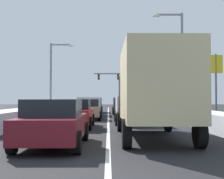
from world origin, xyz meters
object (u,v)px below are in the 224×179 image
at_px(suv_green_right_lane_fifth, 122,103).
at_px(street_lamp_left_mid, 54,71).
at_px(suv_navy_center_lane_fifth, 93,104).
at_px(sedan_maroon_center_lane_nearest, 54,123).
at_px(sedan_gray_right_lane_third, 128,109).
at_px(suv_charcoal_right_lane_fourth, 123,104).
at_px(street_lamp_right_near, 178,55).
at_px(street_lamp_right_mid, 145,73).
at_px(traffic_light_gantry, 123,82).
at_px(roadside_sign_right, 205,71).
at_px(suv_white_right_lane_second, 132,107).
at_px(box_truck_right_lane_nearest, 153,89).
at_px(sedan_red_center_lane_second, 74,113).
at_px(suv_silver_center_lane_fourth, 90,105).
at_px(sedan_tan_center_lane_third, 88,109).

xyz_separation_m(suv_green_right_lane_fifth, street_lamp_left_mid, (-7.67, -3.16, 3.65)).
bearing_deg(suv_navy_center_lane_fifth, sedan_maroon_center_lane_nearest, -89.93).
xyz_separation_m(sedan_gray_right_lane_third, suv_charcoal_right_lane_fourth, (-0.05, 6.36, 0.25)).
distance_m(street_lamp_right_near, street_lamp_right_mid, 20.92).
xyz_separation_m(suv_green_right_lane_fifth, traffic_light_gantry, (0.94, 17.31, 3.48)).
height_order(sedan_gray_right_lane_third, street_lamp_right_near, street_lamp_right_near).
distance_m(street_lamp_right_mid, roadside_sign_right, 20.73).
distance_m(suv_white_right_lane_second, traffic_light_gantry, 36.69).
height_order(box_truck_right_lane_nearest, suv_charcoal_right_lane_fourth, box_truck_right_lane_nearest).
relative_size(suv_charcoal_right_lane_fourth, street_lamp_right_near, 0.54).
bearing_deg(traffic_light_gantry, sedan_red_center_lane_second, -96.34).
relative_size(suv_green_right_lane_fifth, street_lamp_right_mid, 0.53).
relative_size(suv_charcoal_right_lane_fourth, sedan_red_center_lane_second, 1.09).
bearing_deg(street_lamp_left_mid, box_truck_right_lane_nearest, -72.10).
bearing_deg(suv_navy_center_lane_fifth, suv_silver_center_lane_fourth, -89.47).
height_order(suv_white_right_lane_second, street_lamp_right_mid, street_lamp_right_mid).
distance_m(suv_green_right_lane_fifth, sedan_tan_center_lane_third, 15.64).
distance_m(sedan_gray_right_lane_third, suv_silver_center_lane_fourth, 5.21).
xyz_separation_m(box_truck_right_lane_nearest, suv_charcoal_right_lane_fourth, (-0.21, 19.99, -0.88)).
relative_size(sedan_red_center_lane_second, suv_navy_center_lane_fifth, 0.92).
xyz_separation_m(suv_white_right_lane_second, sedan_tan_center_lane_third, (-2.99, 3.87, -0.25)).
distance_m(sedan_red_center_lane_second, street_lamp_right_mid, 32.79).
bearing_deg(suv_green_right_lane_fifth, street_lamp_left_mid, -157.64).
distance_m(sedan_gray_right_lane_third, sedan_tan_center_lane_third, 3.57).
distance_m(sedan_red_center_lane_second, street_lamp_right_near, 14.05).
bearing_deg(suv_navy_center_lane_fifth, suv_white_right_lane_second, -78.78).
xyz_separation_m(suv_charcoal_right_lane_fourth, sedan_tan_center_lane_third, (-3.00, -8.21, -0.25)).
height_order(suv_white_right_lane_second, street_lamp_right_near, street_lamp_right_near).
bearing_deg(suv_white_right_lane_second, sedan_red_center_lane_second, -138.14).
xyz_separation_m(suv_silver_center_lane_fourth, street_lamp_right_mid, (7.23, 18.89, 4.43)).
relative_size(suv_silver_center_lane_fourth, suv_navy_center_lane_fifth, 1.00).
distance_m(traffic_light_gantry, street_lamp_right_near, 28.97).
bearing_deg(roadside_sign_right, sedan_gray_right_lane_third, -160.24).
bearing_deg(sedan_gray_right_lane_third, street_lamp_left_mid, 126.31).
distance_m(suv_white_right_lane_second, suv_navy_center_lane_fifth, 16.67).
xyz_separation_m(street_lamp_right_near, street_lamp_right_mid, (-0.54, 20.91, 0.12)).
distance_m(suv_green_right_lane_fifth, sedan_maroon_center_lane_nearest, 29.25).
height_order(box_truck_right_lane_nearest, suv_silver_center_lane_fourth, box_truck_right_lane_nearest).
distance_m(sedan_maroon_center_lane_nearest, suv_silver_center_lane_fourth, 19.65).
relative_size(suv_green_right_lane_fifth, street_lamp_right_near, 0.54).
xyz_separation_m(box_truck_right_lane_nearest, street_lamp_right_near, (4.36, 15.67, 3.43)).
distance_m(sedan_gray_right_lane_third, suv_charcoal_right_lane_fourth, 6.37).
xyz_separation_m(sedan_maroon_center_lane_nearest, sedan_tan_center_lane_third, (0.23, 13.74, 0.00)).
xyz_separation_m(suv_silver_center_lane_fourth, suv_navy_center_lane_fifth, (-0.06, 6.56, 0.00)).
bearing_deg(roadside_sign_right, suv_green_right_lane_fifth, 121.87).
height_order(suv_silver_center_lane_fourth, street_lamp_right_near, street_lamp_right_near).
bearing_deg(suv_charcoal_right_lane_fourth, traffic_light_gantry, 87.46).
bearing_deg(sedan_maroon_center_lane_nearest, box_truck_right_lane_nearest, 29.65).
height_order(suv_charcoal_right_lane_fourth, sedan_red_center_lane_second, suv_charcoal_right_lane_fourth).
bearing_deg(sedan_maroon_center_lane_nearest, sedan_tan_center_lane_third, 89.05).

